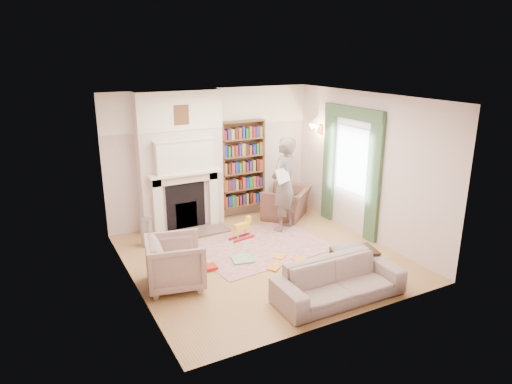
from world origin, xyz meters
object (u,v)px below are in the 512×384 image
man_reading (284,184)px  paraffin_heater (147,232)px  bookcase (242,164)px  sofa (339,281)px  armchair_left (176,263)px  armchair_reading (287,203)px  coffee_table (354,262)px  rocking_horse (242,229)px

man_reading → paraffin_heater: (-2.68, 0.48, -0.69)m
bookcase → man_reading: bookcase is taller
sofa → man_reading: 2.90m
armchair_left → sofa: size_ratio=0.45×
armchair_reading → sofa: size_ratio=0.52×
armchair_reading → sofa: armchair_reading is taller
bookcase → armchair_reading: bookcase is taller
bookcase → coffee_table: bookcase is taller
coffee_table → armchair_reading: bearing=93.9°
bookcase → paraffin_heater: (-2.32, -0.67, -0.90)m
armchair_left → coffee_table: armchair_left is taller
sofa → armchair_reading: bearing=71.9°
bookcase → sofa: bookcase is taller
coffee_table → paraffin_heater: 3.81m
man_reading → paraffin_heater: size_ratio=3.50×
man_reading → armchair_reading: bearing=-155.0°
rocking_horse → paraffin_heater: bearing=151.1°
armchair_reading → coffee_table: size_ratio=1.45×
bookcase → armchair_reading: bearing=-34.1°
bookcase → rocking_horse: bearing=-117.0°
armchair_reading → coffee_table: (-0.47, -2.85, -0.10)m
man_reading → paraffin_heater: bearing=-38.2°
armchair_reading → armchair_left: armchair_left is taller
bookcase → sofa: 3.99m
armchair_reading → man_reading: size_ratio=0.53×
rocking_horse → man_reading: bearing=-7.6°
armchair_left → paraffin_heater: (0.01, 1.72, -0.12)m
man_reading → coffee_table: bearing=61.4°
paraffin_heater → rocking_horse: 1.79m
armchair_left → rocking_horse: (1.71, 1.18, -0.18)m
armchair_left → rocking_horse: size_ratio=1.76×
man_reading → paraffin_heater: 2.81m
armchair_reading → armchair_left: size_ratio=1.16×
armchair_reading → paraffin_heater: (-3.13, -0.12, -0.05)m
armchair_reading → rocking_horse: size_ratio=2.04×
armchair_left → paraffin_heater: bearing=11.7°
bookcase → armchair_reading: size_ratio=1.83×
man_reading → rocking_horse: (-0.98, -0.06, -0.75)m
man_reading → rocking_horse: man_reading is taller
sofa → man_reading: (0.69, 2.73, 0.68)m
paraffin_heater → man_reading: bearing=-10.1°
armchair_left → rocking_horse: armchair_left is taller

